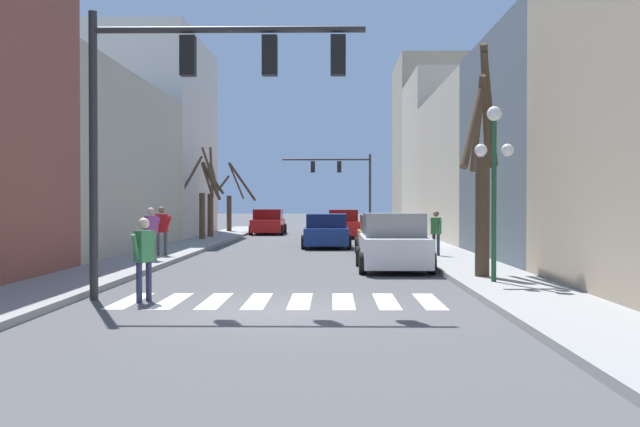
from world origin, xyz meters
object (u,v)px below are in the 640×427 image
Objects in this scene: car_parked_right_far at (382,237)px; car_parked_left_far at (327,231)px; street_tree_right_far at (482,167)px; street_tree_left_far at (232,201)px; street_tree_left_mid at (204,196)px; car_parked_right_near at (268,222)px; pedestrian_crossing_street at (144,252)px; street_tree_right_near at (212,200)px; pedestrian_waiting_at_curb at (436,229)px; pedestrian_near_right_corner at (151,229)px; traffic_signal_near at (194,87)px; car_at_intersection at (343,225)px; street_lamp_right_corner at (494,157)px; car_driving_toward_lane at (393,244)px; pedestrian_on_right_sidewalk at (162,227)px; traffic_signal_far at (343,175)px.

car_parked_left_far is at bearing 22.50° from car_parked_right_far.
street_tree_left_far is at bearing 109.49° from street_tree_right_far.
car_parked_right_near is at bearing 74.43° from street_tree_left_mid.
pedestrian_crossing_street is 0.35× the size of street_tree_right_near.
car_parked_right_near is at bearing -6.03° from pedestrian_waiting_at_curb.
pedestrian_near_right_corner is 9.39m from pedestrian_crossing_street.
pedestrian_near_right_corner is (-3.07, 8.82, -3.33)m from traffic_signal_near.
car_parked_left_far is at bearing 174.23° from car_at_intersection.
street_tree_left_mid is 1.04× the size of street_tree_left_far.
traffic_signal_near is 19.08m from car_parked_left_far.
street_tree_right_near is at bearing 34.42° from car_parked_right_far.
pedestrian_crossing_street is at bearing 170.65° from car_at_intersection.
car_parked_right_near is (-8.04, 30.12, -2.40)m from street_lamp_right_corner.
car_driving_toward_lane is 0.92× the size of street_tree_left_mid.
pedestrian_waiting_at_curb is 0.92× the size of pedestrian_crossing_street.
traffic_signal_near reaches higher than street_tree_right_near.
street_tree_left_far is at bearing 96.34° from traffic_signal_near.
street_lamp_right_corner reaches higher than pedestrian_on_right_sidewalk.
car_driving_toward_lane is 0.89× the size of street_tree_right_near.
street_tree_right_near is (-10.66, 23.52, -0.95)m from street_lamp_right_corner.
car_parked_left_far is at bearing -164.52° from car_parked_right_near.
car_driving_toward_lane is at bearing 179.28° from car_parked_right_far.
car_driving_toward_lane is 4.35m from street_tree_right_far.
street_tree_right_near is at bearing -77.80° from pedestrian_on_right_sidewalk.
street_lamp_right_corner is (6.85, 2.35, -1.35)m from traffic_signal_near.
street_tree_right_far is at bearing -172.06° from car_at_intersection.
pedestrian_near_right_corner is at bearing 77.77° from pedestrian_waiting_at_curb.
street_tree_left_mid is (-7.55, -16.66, -1.74)m from traffic_signal_far.
pedestrian_near_right_corner reaches higher than car_parked_right_near.
car_parked_right_far is 2.85× the size of pedestrian_waiting_at_curb.
car_parked_right_near is at bearing 105.75° from street_tree_right_far.
pedestrian_waiting_at_curb is at bearing 172.59° from pedestrian_crossing_street.
car_parked_left_far is 9.53m from pedestrian_on_right_sidewalk.
street_tree_left_far is (-0.01, 10.70, -0.21)m from street_tree_left_mid.
street_tree_right_far reaches higher than street_tree_right_near.
pedestrian_waiting_at_curb reaches higher than car_driving_toward_lane.
street_lamp_right_corner is 31.27m from car_parked_right_near.
street_lamp_right_corner is at bearing -156.44° from car_driving_toward_lane.
car_parked_right_far is (1.09, -26.72, -3.37)m from traffic_signal_far.
street_tree_right_near is at bearing 102.05° from car_at_intersection.
pedestrian_crossing_street is 23.79m from street_tree_left_mid.
street_tree_right_near is at bearing 41.36° from car_parked_left_far.
street_tree_left_far is at bearing -1.67° from pedestrian_waiting_at_curb.
street_lamp_right_corner is 1.56m from street_tree_right_far.
car_parked_left_far is at bearing -92.97° from traffic_signal_far.
street_tree_right_near is (-2.82, 26.20, 1.17)m from pedestrian_crossing_street.
car_parked_left_far is 0.99× the size of car_parked_right_near.
street_tree_left_far is (-2.78, 34.29, 1.12)m from pedestrian_crossing_street.
street_tree_right_far is at bearing -64.08° from street_tree_right_near.
street_tree_left_mid is at bearing 118.76° from street_tree_right_far.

